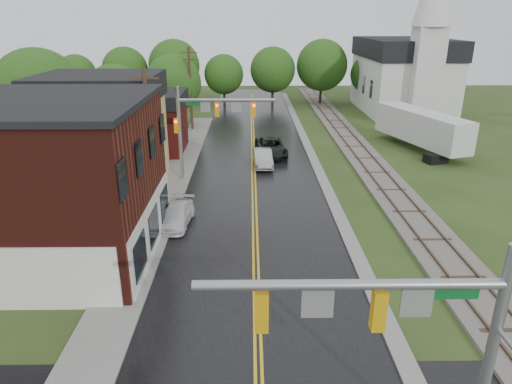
{
  "coord_description": "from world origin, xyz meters",
  "views": [
    {
      "loc": [
        -0.26,
        -6.92,
        11.89
      ],
      "look_at": [
        0.02,
        15.0,
        3.5
      ],
      "focal_mm": 32.0,
      "sensor_mm": 36.0,
      "label": 1
    }
  ],
  "objects_px": {
    "traffic_signal_far": "(207,117)",
    "tree_left_c": "(116,96)",
    "church": "(406,68)",
    "tree_left_b": "(41,96)",
    "traffic_signal_near": "(408,329)",
    "semi_trailer": "(421,127)",
    "pickup_white": "(176,215)",
    "brick_building": "(9,181)",
    "utility_pole_c": "(191,88)",
    "utility_pole_b": "(149,136)",
    "sedan_silver": "(263,158)",
    "tree_left_e": "(174,84)",
    "suv_dark": "(271,147)"
  },
  "relations": [
    {
      "from": "church",
      "to": "tree_left_b",
      "type": "bearing_deg",
      "value": -150.01
    },
    {
      "from": "sedan_silver",
      "to": "utility_pole_b",
      "type": "bearing_deg",
      "value": -135.3
    },
    {
      "from": "tree_left_e",
      "to": "semi_trailer",
      "type": "relative_size",
      "value": 0.7
    },
    {
      "from": "church",
      "to": "tree_left_b",
      "type": "relative_size",
      "value": 2.06
    },
    {
      "from": "utility_pole_b",
      "to": "tree_left_b",
      "type": "xyz_separation_m",
      "value": [
        -11.05,
        9.9,
        1.0
      ]
    },
    {
      "from": "brick_building",
      "to": "utility_pole_c",
      "type": "distance_m",
      "value": 29.56
    },
    {
      "from": "tree_left_e",
      "to": "suv_dark",
      "type": "relative_size",
      "value": 1.48
    },
    {
      "from": "tree_left_b",
      "to": "sedan_silver",
      "type": "relative_size",
      "value": 2.26
    },
    {
      "from": "suv_dark",
      "to": "pickup_white",
      "type": "distance_m",
      "value": 16.33
    },
    {
      "from": "brick_building",
      "to": "tree_left_b",
      "type": "height_order",
      "value": "tree_left_b"
    },
    {
      "from": "brick_building",
      "to": "semi_trailer",
      "type": "bearing_deg",
      "value": 35.63
    },
    {
      "from": "tree_left_c",
      "to": "suv_dark",
      "type": "height_order",
      "value": "tree_left_c"
    },
    {
      "from": "traffic_signal_near",
      "to": "tree_left_b",
      "type": "bearing_deg",
      "value": 125.49
    },
    {
      "from": "brick_building",
      "to": "traffic_signal_near",
      "type": "distance_m",
      "value": 20.6
    },
    {
      "from": "church",
      "to": "traffic_signal_near",
      "type": "bearing_deg",
      "value": -107.72
    },
    {
      "from": "brick_building",
      "to": "tree_left_b",
      "type": "relative_size",
      "value": 1.48
    },
    {
      "from": "tree_left_c",
      "to": "semi_trailer",
      "type": "distance_m",
      "value": 30.25
    },
    {
      "from": "utility_pole_b",
      "to": "utility_pole_c",
      "type": "height_order",
      "value": "same"
    },
    {
      "from": "traffic_signal_near",
      "to": "pickup_white",
      "type": "xyz_separation_m",
      "value": [
        -8.27,
        16.64,
        -4.36
      ]
    },
    {
      "from": "pickup_white",
      "to": "sedan_silver",
      "type": "bearing_deg",
      "value": 69.73
    },
    {
      "from": "traffic_signal_near",
      "to": "utility_pole_b",
      "type": "bearing_deg",
      "value": 117.19
    },
    {
      "from": "sedan_silver",
      "to": "traffic_signal_far",
      "type": "bearing_deg",
      "value": -144.6
    },
    {
      "from": "church",
      "to": "semi_trailer",
      "type": "distance_m",
      "value": 19.13
    },
    {
      "from": "brick_building",
      "to": "church",
      "type": "distance_m",
      "value": 50.58
    },
    {
      "from": "tree_left_e",
      "to": "pickup_white",
      "type": "relative_size",
      "value": 1.95
    },
    {
      "from": "utility_pole_c",
      "to": "suv_dark",
      "type": "relative_size",
      "value": 1.64
    },
    {
      "from": "pickup_white",
      "to": "church",
      "type": "bearing_deg",
      "value": 59.93
    },
    {
      "from": "church",
      "to": "utility_pole_c",
      "type": "distance_m",
      "value": 28.54
    },
    {
      "from": "tree_left_b",
      "to": "pickup_white",
      "type": "distance_m",
      "value": 19.29
    },
    {
      "from": "utility_pole_b",
      "to": "tree_left_e",
      "type": "bearing_deg",
      "value": 94.9
    },
    {
      "from": "traffic_signal_far",
      "to": "tree_left_c",
      "type": "bearing_deg",
      "value": 128.82
    },
    {
      "from": "tree_left_b",
      "to": "semi_trailer",
      "type": "height_order",
      "value": "tree_left_b"
    },
    {
      "from": "church",
      "to": "traffic_signal_near",
      "type": "relative_size",
      "value": 2.72
    },
    {
      "from": "semi_trailer",
      "to": "pickup_white",
      "type": "bearing_deg",
      "value": -141.1
    },
    {
      "from": "utility_pole_c",
      "to": "sedan_silver",
      "type": "xyz_separation_m",
      "value": [
        7.6,
        -13.6,
        -4.02
      ]
    },
    {
      "from": "traffic_signal_far",
      "to": "traffic_signal_near",
      "type": "bearing_deg",
      "value": -74.48
    },
    {
      "from": "tree_left_b",
      "to": "suv_dark",
      "type": "bearing_deg",
      "value": 5.09
    },
    {
      "from": "tree_left_b",
      "to": "tree_left_c",
      "type": "bearing_deg",
      "value": 63.44
    },
    {
      "from": "suv_dark",
      "to": "sedan_silver",
      "type": "bearing_deg",
      "value": -110.7
    },
    {
      "from": "tree_left_c",
      "to": "brick_building",
      "type": "bearing_deg",
      "value": -86.86
    },
    {
      "from": "traffic_signal_far",
      "to": "suv_dark",
      "type": "xyz_separation_m",
      "value": [
        5.11,
        6.64,
        -4.21
      ]
    },
    {
      "from": "utility_pole_c",
      "to": "brick_building",
      "type": "bearing_deg",
      "value": -101.09
    },
    {
      "from": "tree_left_b",
      "to": "utility_pole_b",
      "type": "bearing_deg",
      "value": -41.86
    },
    {
      "from": "traffic_signal_near",
      "to": "semi_trailer",
      "type": "height_order",
      "value": "traffic_signal_near"
    },
    {
      "from": "traffic_signal_near",
      "to": "utility_pole_c",
      "type": "xyz_separation_m",
      "value": [
        -10.27,
        42.0,
        -0.25
      ]
    },
    {
      "from": "church",
      "to": "tree_left_e",
      "type": "xyz_separation_m",
      "value": [
        -28.85,
        -7.84,
        -1.02
      ]
    },
    {
      "from": "brick_building",
      "to": "pickup_white",
      "type": "xyz_separation_m",
      "value": [
        7.68,
        3.64,
        -3.54
      ]
    },
    {
      "from": "brick_building",
      "to": "traffic_signal_near",
      "type": "height_order",
      "value": "brick_building"
    },
    {
      "from": "utility_pole_b",
      "to": "semi_trailer",
      "type": "xyz_separation_m",
      "value": [
        22.77,
        13.39,
        -2.52
      ]
    },
    {
      "from": "church",
      "to": "pickup_white",
      "type": "height_order",
      "value": "church"
    }
  ]
}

